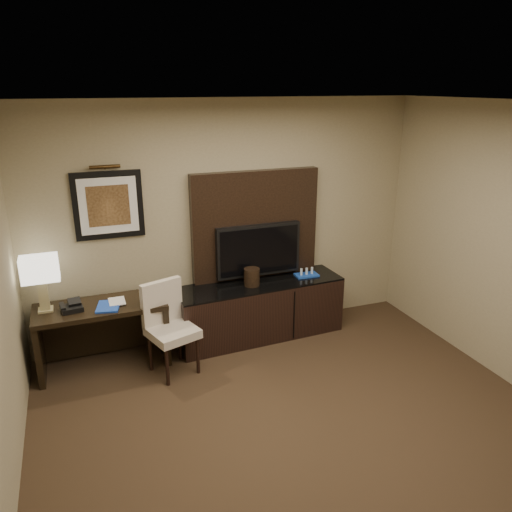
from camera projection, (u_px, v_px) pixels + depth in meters
name	position (u px, v px, depth m)	size (l,w,h in m)	color
floor	(328.00, 466.00, 3.90)	(4.50, 5.00, 0.01)	#302115
ceiling	(349.00, 107.00, 3.02)	(4.50, 5.00, 0.01)	silver
wall_back	(229.00, 221.00, 5.67)	(4.50, 0.01, 2.70)	gray
desk	(103.00, 336.00, 5.19)	(1.30, 0.56, 0.70)	black
credenza	(259.00, 309.00, 5.83)	(1.95, 0.54, 0.67)	black
tv_wall_panel	(255.00, 227.00, 5.75)	(1.50, 0.12, 1.30)	black
tv	(258.00, 250.00, 5.74)	(1.00, 0.08, 0.60)	black
artwork	(108.00, 205.00, 5.12)	(0.70, 0.04, 0.70)	black
picture_light	(105.00, 167.00, 4.96)	(0.04, 0.04, 0.30)	#3B2913
desk_chair	(173.00, 332.00, 5.04)	(0.44, 0.51, 0.92)	beige
table_lamp	(42.00, 283.00, 4.86)	(0.37, 0.21, 0.60)	tan
desk_phone	(72.00, 306.00, 4.94)	(0.20, 0.18, 0.10)	black
blue_folder	(108.00, 306.00, 5.03)	(0.22, 0.29, 0.02)	#1A41AE
book	(108.00, 294.00, 5.07)	(0.16, 0.02, 0.22)	#B4AB8D
ice_bucket	(252.00, 277.00, 5.62)	(0.18, 0.18, 0.20)	black
minibar_tray	(307.00, 272.00, 5.91)	(0.27, 0.16, 0.10)	#1B47AF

